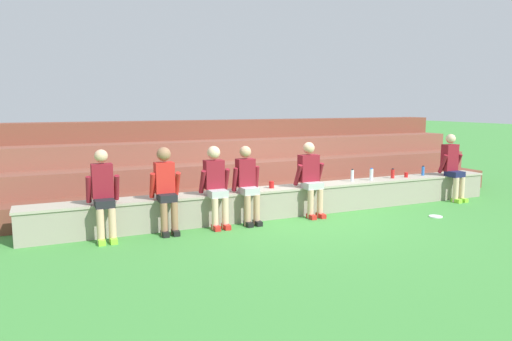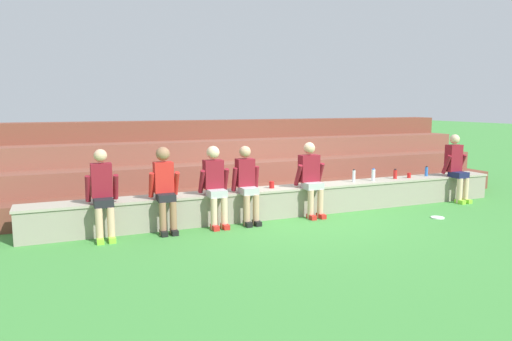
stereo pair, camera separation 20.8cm
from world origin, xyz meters
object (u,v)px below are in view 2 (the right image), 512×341
(water_bottle_near_right, at_px, (354,176))
(plastic_cup_middle, at_px, (272,185))
(water_bottle_center_gap, at_px, (395,174))
(water_bottle_mid_right, at_px, (426,171))
(person_right_of_center, at_px, (247,182))
(person_center, at_px, (215,183))
(person_far_left, at_px, (103,192))
(plastic_cup_left_end, at_px, (409,175))
(person_left_of_center, at_px, (165,187))
(water_bottle_mid_left, at_px, (373,175))
(person_far_right, at_px, (311,176))
(frisbee, at_px, (437,218))
(person_rightmost_edge, at_px, (456,166))

(water_bottle_near_right, xyz_separation_m, plastic_cup_middle, (-1.80, -0.01, -0.06))
(water_bottle_center_gap, bearing_deg, water_bottle_mid_right, 1.90)
(person_right_of_center, distance_m, plastic_cup_middle, 0.65)
(person_center, xyz_separation_m, plastic_cup_middle, (1.17, 0.25, -0.14))
(person_far_left, height_order, plastic_cup_left_end, person_far_left)
(person_left_of_center, height_order, person_right_of_center, person_left_of_center)
(water_bottle_mid_right, distance_m, plastic_cup_left_end, 0.51)
(water_bottle_mid_left, bearing_deg, person_center, -176.40)
(water_bottle_mid_right, bearing_deg, person_center, -176.69)
(water_bottle_near_right, distance_m, water_bottle_center_gap, 1.01)
(person_left_of_center, distance_m, plastic_cup_middle, 2.05)
(water_bottle_center_gap, bearing_deg, water_bottle_near_right, 179.64)
(person_far_right, bearing_deg, plastic_cup_middle, 159.77)
(frisbee, bearing_deg, water_bottle_mid_right, 55.20)
(person_far_left, relative_size, person_left_of_center, 1.00)
(person_right_of_center, bearing_deg, water_bottle_mid_right, 3.81)
(person_far_left, distance_m, water_bottle_mid_right, 6.65)
(plastic_cup_middle, bearing_deg, frisbee, -25.29)
(person_far_left, relative_size, person_far_right, 1.01)
(person_center, bearing_deg, person_far_left, -178.69)
(person_right_of_center, xyz_separation_m, water_bottle_mid_right, (4.25, 0.28, -0.08))
(person_rightmost_edge, xyz_separation_m, water_bottle_mid_right, (-0.53, 0.29, -0.12))
(water_bottle_near_right, relative_size, water_bottle_center_gap, 1.22)
(person_rightmost_edge, xyz_separation_m, plastic_cup_middle, (-4.19, 0.27, -0.16))
(person_center, height_order, water_bottle_mid_right, person_center)
(person_left_of_center, height_order, water_bottle_near_right, person_left_of_center)
(water_bottle_mid_left, xyz_separation_m, water_bottle_mid_right, (1.43, 0.07, -0.02))
(water_bottle_mid_left, height_order, water_bottle_mid_right, water_bottle_mid_left)
(person_far_right, relative_size, water_bottle_mid_right, 6.37)
(person_far_left, height_order, person_center, person_far_left)
(person_far_left, xyz_separation_m, plastic_cup_left_end, (6.13, 0.27, -0.15))
(person_left_of_center, relative_size, water_bottle_mid_right, 6.44)
(plastic_cup_left_end, bearing_deg, plastic_cup_middle, 179.65)
(plastic_cup_left_end, bearing_deg, person_center, -176.95)
(plastic_cup_middle, bearing_deg, person_far_left, -174.43)
(water_bottle_near_right, distance_m, frisbee, 1.73)
(person_rightmost_edge, bearing_deg, person_far_right, 179.75)
(plastic_cup_left_end, bearing_deg, water_bottle_mid_left, -178.98)
(person_left_of_center, distance_m, person_center, 0.86)
(person_center, xyz_separation_m, person_far_right, (1.84, -0.00, 0.01))
(person_rightmost_edge, xyz_separation_m, water_bottle_center_gap, (-1.39, 0.27, -0.13))
(person_far_left, distance_m, person_center, 1.82)
(person_right_of_center, bearing_deg, person_left_of_center, -178.98)
(person_left_of_center, relative_size, plastic_cup_middle, 10.88)
(person_rightmost_edge, height_order, water_bottle_center_gap, person_rightmost_edge)
(person_rightmost_edge, relative_size, water_bottle_center_gap, 6.93)
(plastic_cup_middle, relative_size, frisbee, 0.53)
(person_left_of_center, height_order, person_center, person_left_of_center)
(water_bottle_near_right, bearing_deg, plastic_cup_left_end, -1.15)
(person_left_of_center, relative_size, person_far_right, 1.01)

